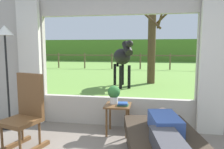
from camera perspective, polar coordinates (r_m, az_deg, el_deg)
name	(u,v)px	position (r m, az deg, el deg)	size (l,w,h in m)	color
back_wall_with_window	(116,61)	(4.11, 1.10, 3.54)	(5.20, 0.12, 2.55)	#ADA599
curtain_panel_left	(30,63)	(4.55, -20.74, 2.81)	(0.44, 0.10, 2.40)	beige
curtain_panel_right	(213,66)	(4.07, 25.05, 2.15)	(0.44, 0.10, 2.40)	beige
outdoor_pasture_lawn	(140,70)	(15.04, 7.41, 1.31)	(36.00, 21.68, 0.02)	olive
distant_hill_ridge	(144,50)	(24.80, 8.44, 6.29)	(36.00, 2.00, 2.40)	#4F7A2B
reclining_person	(166,130)	(2.76, 13.95, -13.95)	(0.44, 1.43, 0.22)	#334C8C
rocking_chair	(26,112)	(3.51, -21.78, -9.26)	(0.63, 0.78, 1.12)	brown
side_table	(118,110)	(3.82, 1.55, -9.28)	(0.44, 0.44, 0.52)	brown
potted_plant	(114,93)	(3.83, 0.51, -4.99)	(0.22, 0.22, 0.32)	silver
book_stack	(123,104)	(3.73, 2.88, -7.76)	(0.19, 0.16, 0.06)	#337247
floor_lamp_left	(5,46)	(4.40, -26.25, 6.80)	(0.32, 0.32, 1.90)	black
horse	(122,57)	(8.10, 2.75, 4.60)	(1.05, 1.78, 1.73)	black
pasture_tree	(152,46)	(9.15, 10.48, 7.37)	(1.37, 1.36, 3.13)	#4C3823
pasture_fence_line	(140,59)	(15.13, 7.48, 4.13)	(16.10, 0.10, 1.10)	brown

